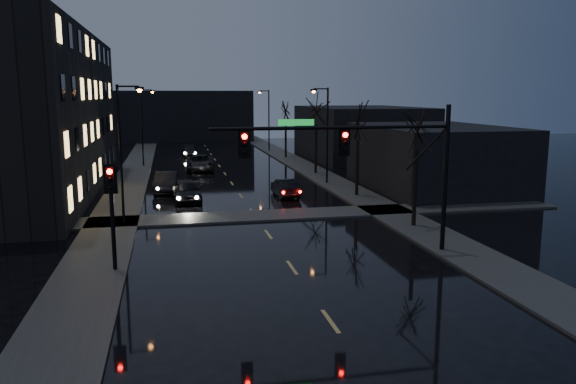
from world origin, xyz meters
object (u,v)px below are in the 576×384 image
oncoming_car_a (187,191)px  oncoming_car_d (189,151)px  lead_car (285,188)px  oncoming_car_c (200,163)px  oncoming_car_b (166,182)px

oncoming_car_a → oncoming_car_d: oncoming_car_a is taller
lead_car → oncoming_car_c: bearing=-73.0°
oncoming_car_b → lead_car: oncoming_car_b is taller
lead_car → oncoming_car_b: bearing=-25.5°
oncoming_car_a → oncoming_car_b: size_ratio=0.97×
oncoming_car_d → lead_car: (5.95, -28.84, 0.01)m
oncoming_car_b → oncoming_car_d: (2.67, 25.09, -0.11)m
oncoming_car_b → oncoming_car_c: 12.34m
oncoming_car_c → oncoming_car_d: size_ratio=1.24×
oncoming_car_a → oncoming_car_c: bearing=80.3°
oncoming_car_b → oncoming_car_d: 25.23m
lead_car → oncoming_car_a: bearing=1.6°
oncoming_car_b → oncoming_car_c: size_ratio=0.83×
oncoming_car_a → oncoming_car_d: (1.25, 29.29, -0.12)m
oncoming_car_c → lead_car: 16.57m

